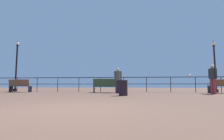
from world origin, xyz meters
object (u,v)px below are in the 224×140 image
object	(u,v)px
seagull_on_rail	(190,75)
person_by_bench	(118,79)
bench_far_left	(20,85)
bench_near_left	(105,85)
person_at_railing	(213,77)
trash_bin	(123,88)
bench_near_right	(222,85)
lamppost_center	(215,64)
lamppost_left	(16,66)

from	to	relation	value
seagull_on_rail	person_by_bench	bearing A→B (deg)	-159.56
bench_far_left	bench_near_left	size ratio (longest dim) A/B	1.00
person_at_railing	trash_bin	size ratio (longest dim) A/B	2.25
person_at_railing	bench_near_right	bearing A→B (deg)	46.58
bench_near_right	lamppost_center	size ratio (longest dim) A/B	0.42
bench_far_left	person_by_bench	world-z (taller)	person_by_bench
bench_far_left	bench_near_right	distance (m)	13.93
bench_near_left	person_by_bench	world-z (taller)	person_by_bench
lamppost_center	lamppost_left	bearing A→B (deg)	-180.00
bench_near_left	seagull_on_rail	size ratio (longest dim) A/B	4.54
bench_near_right	seagull_on_rail	world-z (taller)	seagull_on_rail
bench_near_left	trash_bin	bearing A→B (deg)	-65.47
person_by_bench	person_at_railing	world-z (taller)	person_at_railing
person_at_railing	bench_far_left	bearing A→B (deg)	175.06
bench_far_left	lamppost_center	xyz separation A→B (m)	(14.14, 1.18, 1.49)
person_at_railing	trash_bin	xyz separation A→B (m)	(-5.12, -2.00, -0.60)
bench_far_left	trash_bin	bearing A→B (deg)	-21.85
bench_near_right	person_at_railing	bearing A→B (deg)	-133.42
lamppost_left	lamppost_center	distance (m)	15.39
bench_near_left	person_by_bench	distance (m)	1.41
lamppost_center	person_by_bench	bearing A→B (deg)	-162.75
bench_near_left	seagull_on_rail	distance (m)	6.07
bench_far_left	person_by_bench	bearing A→B (deg)	-7.30
lamppost_left	person_by_bench	bearing A→B (deg)	-13.85
bench_near_right	person_by_bench	xyz separation A→B (m)	(-6.61, -0.94, 0.42)
seagull_on_rail	lamppost_left	bearing A→B (deg)	178.90
bench_near_right	person_by_bench	size ratio (longest dim) A/B	0.99
lamppost_left	lamppost_center	size ratio (longest dim) A/B	1.12
bench_near_left	bench_near_right	world-z (taller)	bench_near_left
lamppost_center	trash_bin	size ratio (longest dim) A/B	4.95
lamppost_left	bench_near_right	bearing A→B (deg)	-4.42
lamppost_left	bench_far_left	bearing A→B (deg)	-43.21
lamppost_center	person_by_bench	distance (m)	7.22
bench_near_left	seagull_on_rail	world-z (taller)	seagull_on_rail
person_at_railing	person_by_bench	bearing A→B (deg)	178.21
lamppost_center	bench_near_right	bearing A→B (deg)	-100.00
bench_near_right	lamppost_left	xyz separation A→B (m)	(-15.18, 1.17, 1.62)
trash_bin	lamppost_center	bearing A→B (deg)	33.86
bench_far_left	person_at_railing	bearing A→B (deg)	-4.94
bench_far_left	bench_near_left	distance (m)	6.34
person_by_bench	trash_bin	world-z (taller)	person_by_bench
lamppost_center	trash_bin	xyz separation A→B (m)	(-6.38, -4.28, -1.63)
seagull_on_rail	trash_bin	size ratio (longest dim) A/B	0.47
bench_far_left	trash_bin	size ratio (longest dim) A/B	2.14
bench_near_left	lamppost_left	distance (m)	7.85
bench_near_left	person_by_bench	size ratio (longest dim) A/B	1.02
person_at_railing	seagull_on_rail	size ratio (longest dim) A/B	4.76
lamppost_center	seagull_on_rail	distance (m)	2.02
bench_near_right	person_at_railing	distance (m)	1.61
bench_near_right	lamppost_center	world-z (taller)	lamppost_center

